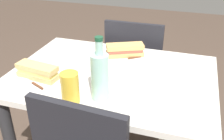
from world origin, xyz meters
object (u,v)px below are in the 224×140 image
object	(u,v)px
beer_glass	(70,88)
dining_table	(112,96)
knife_far	(33,83)
baguette_sandwich_near	(125,50)
plate_near	(125,57)
water_bottle	(100,75)
knife_near	(128,59)
chair_near	(135,68)
plate_far	(39,79)
baguette_sandwich_far	(37,71)

from	to	relation	value
beer_glass	dining_table	bearing A→B (deg)	-107.44
knife_far	beer_glass	world-z (taller)	beer_glass
baguette_sandwich_near	beer_glass	size ratio (longest dim) A/B	1.58
plate_near	water_bottle	bearing A→B (deg)	90.35
knife_near	plate_near	bearing A→B (deg)	-51.85
chair_near	water_bottle	xyz separation A→B (m)	(-0.02, 0.77, 0.36)
baguette_sandwich_near	water_bottle	distance (m)	0.41
plate_near	knife_near	xyz separation A→B (m)	(-0.03, 0.04, 0.01)
plate_near	beer_glass	size ratio (longest dim) A/B	1.64
dining_table	water_bottle	world-z (taller)	water_bottle
plate_far	knife_far	xyz separation A→B (m)	(-0.00, 0.05, 0.01)
plate_far	beer_glass	size ratio (longest dim) A/B	1.64
plate_near	baguette_sandwich_far	bearing A→B (deg)	47.84
plate_near	beer_glass	bearing A→B (deg)	77.73
plate_near	plate_far	bearing A→B (deg)	47.84
plate_near	knife_near	world-z (taller)	knife_near
plate_far	water_bottle	world-z (taller)	water_bottle
baguette_sandwich_near	beer_glass	world-z (taller)	beer_glass
dining_table	plate_far	distance (m)	0.38
dining_table	knife_far	bearing A→B (deg)	35.96
baguette_sandwich_near	baguette_sandwich_far	size ratio (longest dim) A/B	1.03
knife_near	plate_far	world-z (taller)	knife_near
water_bottle	plate_far	bearing A→B (deg)	-8.35
plate_near	plate_far	xyz separation A→B (m)	(0.33, 0.36, 0.00)
water_bottle	beer_glass	bearing A→B (deg)	31.72
knife_far	chair_near	bearing A→B (deg)	-111.25
plate_near	baguette_sandwich_near	bearing A→B (deg)	-72.65
chair_near	water_bottle	distance (m)	0.85
dining_table	knife_near	size ratio (longest dim) A/B	6.78
knife_far	beer_glass	bearing A→B (deg)	164.89
dining_table	plate_far	world-z (taller)	plate_far
dining_table	plate_far	size ratio (longest dim) A/B	4.52
chair_near	knife_far	world-z (taller)	chair_near
baguette_sandwich_near	plate_far	size ratio (longest dim) A/B	0.96
knife_near	baguette_sandwich_near	bearing A→B (deg)	-51.85
chair_near	plate_near	distance (m)	0.45
knife_far	beer_glass	xyz separation A→B (m)	(-0.22, 0.06, 0.05)
baguette_sandwich_near	knife_near	bearing A→B (deg)	128.15
baguette_sandwich_near	baguette_sandwich_far	distance (m)	0.49
plate_near	plate_far	size ratio (longest dim) A/B	1.00
baguette_sandwich_near	knife_far	xyz separation A→B (m)	(0.32, 0.42, -0.03)
plate_near	knife_far	bearing A→B (deg)	52.11
plate_far	knife_far	world-z (taller)	knife_far
knife_near	chair_near	bearing A→B (deg)	-82.98
plate_near	baguette_sandwich_near	size ratio (longest dim) A/B	1.04
knife_far	baguette_sandwich_far	bearing A→B (deg)	-86.15
chair_near	water_bottle	world-z (taller)	water_bottle
plate_far	plate_near	bearing A→B (deg)	-132.16
baguette_sandwich_far	chair_near	bearing A→B (deg)	-112.93
dining_table	knife_near	xyz separation A→B (m)	(-0.04, -0.15, 0.15)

